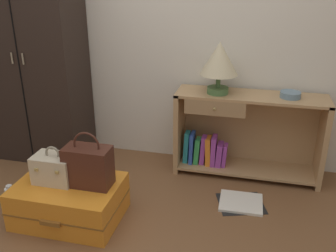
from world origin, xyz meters
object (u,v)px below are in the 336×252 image
at_px(handbag, 88,166).
at_px(wardrobe, 34,53).
at_px(bottle, 11,197).
at_px(open_book_on_floor, 241,203).
at_px(bowl, 290,95).
at_px(train_case, 54,168).
at_px(table_lamp, 219,60).
at_px(suitcase_large, 70,201).
at_px(bookshelf, 241,134).

bearing_deg(handbag, wardrobe, 135.10).
bearing_deg(bottle, open_book_on_floor, 14.73).
relative_size(bowl, train_case, 0.58).
bearing_deg(bowl, table_lamp, -177.50).
distance_m(suitcase_large, bottle, 0.49).
height_order(table_lamp, bottle, table_lamp).
xyz_separation_m(handbag, open_book_on_floor, (1.00, 0.43, -0.41)).
distance_m(wardrobe, bookshelf, 1.90).
xyz_separation_m(bottle, open_book_on_floor, (1.65, 0.43, -0.07)).
distance_m(bookshelf, open_book_on_floor, 0.60).
bearing_deg(bookshelf, bowl, -3.07).
distance_m(bowl, bottle, 2.24).
bearing_deg(wardrobe, handbag, -44.90).
bearing_deg(bowl, open_book_on_floor, -121.86).
distance_m(bookshelf, suitcase_large, 1.46).
bearing_deg(table_lamp, train_case, -137.99).
xyz_separation_m(suitcase_large, bottle, (-0.49, 0.02, -0.06)).
bearing_deg(bottle, table_lamp, 32.48).
bearing_deg(bookshelf, open_book_on_floor, -83.17).
xyz_separation_m(bookshelf, open_book_on_floor, (0.06, -0.49, -0.34)).
distance_m(bottle, open_book_on_floor, 1.70).
xyz_separation_m(bowl, open_book_on_floor, (-0.29, -0.47, -0.72)).
distance_m(bookshelf, bowl, 0.52).
xyz_separation_m(suitcase_large, handbag, (0.15, 0.03, 0.28)).
bearing_deg(train_case, bookshelf, 38.00).
height_order(handbag, bottle, handbag).
bearing_deg(wardrobe, bookshelf, 2.23).
distance_m(train_case, open_book_on_floor, 1.38).
distance_m(bookshelf, table_lamp, 0.66).
xyz_separation_m(train_case, open_book_on_floor, (1.25, 0.44, -0.37)).
distance_m(wardrobe, bowl, 2.16).
bearing_deg(handbag, suitcase_large, -169.50).
relative_size(train_case, bottle, 1.55).
xyz_separation_m(suitcase_large, train_case, (-0.09, 0.01, 0.24)).
relative_size(wardrobe, open_book_on_floor, 4.74).
height_order(suitcase_large, train_case, train_case).
height_order(bottle, open_book_on_floor, bottle).
bearing_deg(train_case, open_book_on_floor, 19.43).
xyz_separation_m(table_lamp, handbag, (-0.74, -0.87, -0.55)).
bearing_deg(bookshelf, wardrobe, -177.77).
bearing_deg(wardrobe, table_lamp, 0.97).
bearing_deg(suitcase_large, bottle, 177.58).
bearing_deg(bowl, handbag, -145.34).
bearing_deg(open_book_on_floor, table_lamp, 120.62).
bearing_deg(handbag, table_lamp, 49.71).
xyz_separation_m(wardrobe, bowl, (2.15, 0.05, -0.23)).
relative_size(bowl, open_book_on_floor, 0.39).
height_order(train_case, open_book_on_floor, train_case).
relative_size(bookshelf, table_lamp, 2.92).
height_order(wardrobe, suitcase_large, wardrobe).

